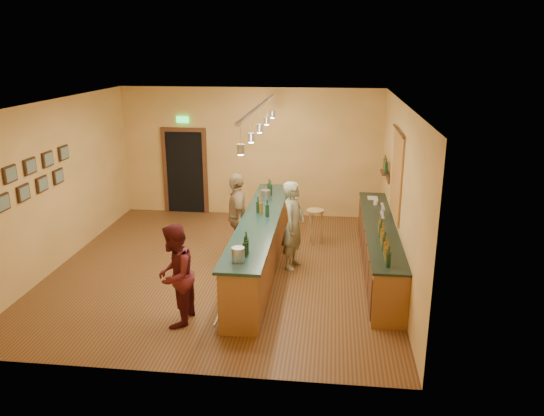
# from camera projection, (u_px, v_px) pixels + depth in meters

# --- Properties ---
(floor) EXTENTS (7.00, 7.00, 0.00)m
(floor) POSITION_uv_depth(u_px,v_px,m) (225.00, 268.00, 10.38)
(floor) COLOR #512D17
(floor) RESTS_ON ground
(ceiling) EXTENTS (6.50, 7.00, 0.02)m
(ceiling) POSITION_uv_depth(u_px,v_px,m) (220.00, 102.00, 9.43)
(ceiling) COLOR silver
(ceiling) RESTS_ON wall_back
(wall_back) EXTENTS (6.50, 0.02, 3.20)m
(wall_back) POSITION_uv_depth(u_px,v_px,m) (251.00, 153.00, 13.23)
(wall_back) COLOR #B89345
(wall_back) RESTS_ON floor
(wall_front) EXTENTS (6.50, 0.02, 3.20)m
(wall_front) POSITION_uv_depth(u_px,v_px,m) (165.00, 262.00, 6.58)
(wall_front) COLOR #B89345
(wall_front) RESTS_ON floor
(wall_left) EXTENTS (0.02, 7.00, 3.20)m
(wall_left) POSITION_uv_depth(u_px,v_px,m) (58.00, 184.00, 10.26)
(wall_left) COLOR #B89345
(wall_left) RESTS_ON floor
(wall_right) EXTENTS (0.02, 7.00, 3.20)m
(wall_right) POSITION_uv_depth(u_px,v_px,m) (399.00, 194.00, 9.55)
(wall_right) COLOR #B89345
(wall_right) RESTS_ON floor
(doorway) EXTENTS (1.15, 0.09, 2.48)m
(doorway) POSITION_uv_depth(u_px,v_px,m) (185.00, 170.00, 13.53)
(doorway) COLOR black
(doorway) RESTS_ON wall_back
(tapestry) EXTENTS (0.03, 1.40, 1.60)m
(tapestry) POSITION_uv_depth(u_px,v_px,m) (397.00, 175.00, 9.86)
(tapestry) COLOR maroon
(tapestry) RESTS_ON wall_right
(bottle_shelf) EXTENTS (0.17, 0.55, 0.54)m
(bottle_shelf) POSITION_uv_depth(u_px,v_px,m) (386.00, 167.00, 11.34)
(bottle_shelf) COLOR #472B15
(bottle_shelf) RESTS_ON wall_right
(picture_grid) EXTENTS (0.06, 2.20, 0.70)m
(picture_grid) POSITION_uv_depth(u_px,v_px,m) (37.00, 175.00, 9.44)
(picture_grid) COLOR #382111
(picture_grid) RESTS_ON wall_left
(back_counter) EXTENTS (0.60, 4.55, 1.27)m
(back_counter) POSITION_uv_depth(u_px,v_px,m) (379.00, 247.00, 10.08)
(back_counter) COLOR brown
(back_counter) RESTS_ON floor
(tasting_bar) EXTENTS (0.73, 5.10, 1.38)m
(tasting_bar) POSITION_uv_depth(u_px,v_px,m) (260.00, 240.00, 10.12)
(tasting_bar) COLOR brown
(tasting_bar) RESTS_ON floor
(pendant_track) EXTENTS (0.11, 4.60, 0.50)m
(pendant_track) POSITION_uv_depth(u_px,v_px,m) (260.00, 115.00, 9.42)
(pendant_track) COLOR silver
(pendant_track) RESTS_ON ceiling
(bartender) EXTENTS (0.57, 0.72, 1.72)m
(bartender) POSITION_uv_depth(u_px,v_px,m) (293.00, 225.00, 10.17)
(bartender) COLOR gray
(bartender) RESTS_ON floor
(customer_a) EXTENTS (0.66, 0.83, 1.62)m
(customer_a) POSITION_uv_depth(u_px,v_px,m) (175.00, 275.00, 8.08)
(customer_a) COLOR #59191E
(customer_a) RESTS_ON floor
(customer_b) EXTENTS (0.70, 1.11, 1.77)m
(customer_b) POSITION_uv_depth(u_px,v_px,m) (237.00, 216.00, 10.64)
(customer_b) COLOR #997A51
(customer_b) RESTS_ON floor
(bar_stool) EXTENTS (0.38, 0.38, 0.77)m
(bar_stool) POSITION_uv_depth(u_px,v_px,m) (315.00, 216.00, 11.44)
(bar_stool) COLOR #956B43
(bar_stool) RESTS_ON floor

